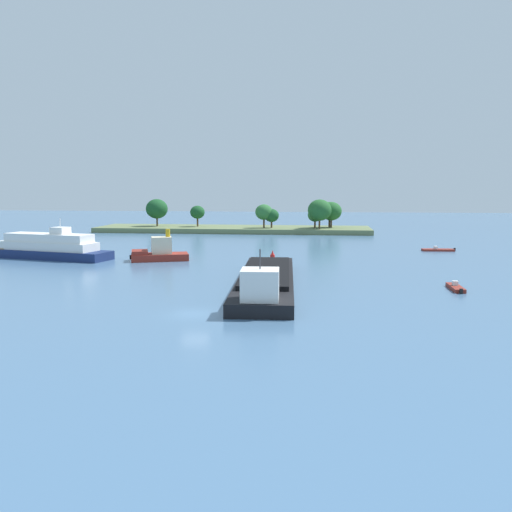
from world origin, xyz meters
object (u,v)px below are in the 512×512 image
Objects in this scene: fishing_skiff at (438,250)px; channel_buoy_red at (272,257)px; cargo_barge at (266,279)px; white_riverboat at (48,248)px; small_motorboat at (456,288)px; tugboat at (159,253)px.

fishing_skiff is 33.51m from channel_buoy_red.
white_riverboat is (-37.24, 21.16, 0.75)m from cargo_barge.
channel_buoy_red is at bearing 139.29° from small_motorboat.
tugboat is (-18.77, 20.62, 0.26)m from cargo_barge.
white_riverboat is at bearing 178.70° from channel_buoy_red.
cargo_barge is 20.37m from channel_buoy_red.
small_motorboat is (58.33, -19.86, -1.48)m from white_riverboat.
white_riverboat is 3.82× the size of fishing_skiff.
cargo_barge is 21.15m from small_motorboat.
small_motorboat is (21.10, 1.30, -0.73)m from cargo_barge.
fishing_skiff is at bearing 21.42° from tugboat.
cargo_barge is 42.84m from white_riverboat.
cargo_barge is 47.15m from fishing_skiff.
small_motorboat is at bearing -99.09° from fishing_skiff.
cargo_barge is at bearing -47.69° from tugboat.
fishing_skiff is at bearing 33.03° from channel_buoy_red.
tugboat reaches higher than channel_buoy_red.
tugboat is at bearing 154.15° from small_motorboat.
fishing_skiff is at bearing 54.97° from cargo_barge.
channel_buoy_red is at bearing 92.89° from cargo_barge.
white_riverboat is at bearing -164.82° from fishing_skiff.
cargo_barge reaches higher than channel_buoy_red.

